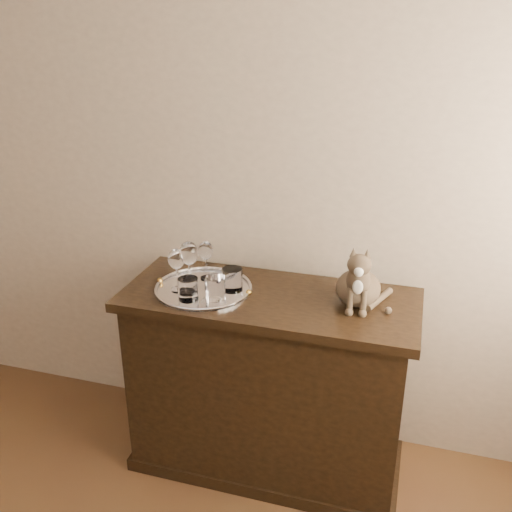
{
  "coord_description": "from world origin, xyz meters",
  "views": [
    {
      "loc": [
        1.14,
        -0.05,
        1.89
      ],
      "look_at": [
        0.54,
        1.95,
        1.01
      ],
      "focal_mm": 40.0,
      "sensor_mm": 36.0,
      "label": 1
    }
  ],
  "objects_px": {
    "tray": "(203,289)",
    "cat": "(359,272)",
    "tumbler_b": "(188,289)",
    "tumbler_c": "(232,279)",
    "tumbler_a": "(215,288)",
    "wine_glass_c": "(177,270)",
    "wine_glass_b": "(206,260)",
    "wine_glass_d": "(189,266)",
    "sideboard": "(268,383)"
  },
  "relations": [
    {
      "from": "tumbler_a",
      "to": "tumbler_b",
      "type": "relative_size",
      "value": 1.02
    },
    {
      "from": "sideboard",
      "to": "tumbler_a",
      "type": "height_order",
      "value": "tumbler_a"
    },
    {
      "from": "wine_glass_c",
      "to": "tumbler_b",
      "type": "bearing_deg",
      "value": -41.91
    },
    {
      "from": "tumbler_c",
      "to": "tumbler_a",
      "type": "bearing_deg",
      "value": -114.59
    },
    {
      "from": "sideboard",
      "to": "wine_glass_d",
      "type": "relative_size",
      "value": 5.78
    },
    {
      "from": "tray",
      "to": "wine_glass_b",
      "type": "height_order",
      "value": "wine_glass_b"
    },
    {
      "from": "sideboard",
      "to": "cat",
      "type": "relative_size",
      "value": 4.49
    },
    {
      "from": "wine_glass_c",
      "to": "sideboard",
      "type": "bearing_deg",
      "value": 10.61
    },
    {
      "from": "tray",
      "to": "cat",
      "type": "relative_size",
      "value": 1.5
    },
    {
      "from": "wine_glass_c",
      "to": "wine_glass_d",
      "type": "distance_m",
      "value": 0.05
    },
    {
      "from": "wine_glass_b",
      "to": "tumbler_b",
      "type": "xyz_separation_m",
      "value": [
        0.0,
        -0.2,
        -0.04
      ]
    },
    {
      "from": "tray",
      "to": "sideboard",
      "type": "bearing_deg",
      "value": 6.31
    },
    {
      "from": "wine_glass_c",
      "to": "tumbler_c",
      "type": "distance_m",
      "value": 0.23
    },
    {
      "from": "tumbler_c",
      "to": "wine_glass_d",
      "type": "bearing_deg",
      "value": -166.62
    },
    {
      "from": "wine_glass_d",
      "to": "tumbler_b",
      "type": "height_order",
      "value": "wine_glass_d"
    },
    {
      "from": "wine_glass_d",
      "to": "tumbler_b",
      "type": "xyz_separation_m",
      "value": [
        0.03,
        -0.09,
        -0.06
      ]
    },
    {
      "from": "tray",
      "to": "tumbler_b",
      "type": "distance_m",
      "value": 0.12
    },
    {
      "from": "sideboard",
      "to": "wine_glass_b",
      "type": "bearing_deg",
      "value": 167.1
    },
    {
      "from": "sideboard",
      "to": "tray",
      "type": "distance_m",
      "value": 0.51
    },
    {
      "from": "tumbler_b",
      "to": "wine_glass_d",
      "type": "bearing_deg",
      "value": 108.41
    },
    {
      "from": "tumbler_a",
      "to": "cat",
      "type": "xyz_separation_m",
      "value": [
        0.54,
        0.13,
        0.08
      ]
    },
    {
      "from": "wine_glass_b",
      "to": "wine_glass_d",
      "type": "bearing_deg",
      "value": -102.85
    },
    {
      "from": "cat",
      "to": "wine_glass_b",
      "type": "bearing_deg",
      "value": 173.03
    },
    {
      "from": "wine_glass_d",
      "to": "cat",
      "type": "height_order",
      "value": "cat"
    },
    {
      "from": "sideboard",
      "to": "wine_glass_c",
      "type": "relative_size",
      "value": 6.72
    },
    {
      "from": "tray",
      "to": "tumbler_c",
      "type": "height_order",
      "value": "tumbler_c"
    },
    {
      "from": "sideboard",
      "to": "tray",
      "type": "bearing_deg",
      "value": -173.69
    },
    {
      "from": "wine_glass_b",
      "to": "tumbler_c",
      "type": "relative_size",
      "value": 1.78
    },
    {
      "from": "tray",
      "to": "tumbler_a",
      "type": "height_order",
      "value": "tumbler_a"
    },
    {
      "from": "wine_glass_d",
      "to": "tumbler_c",
      "type": "height_order",
      "value": "wine_glass_d"
    },
    {
      "from": "cat",
      "to": "sideboard",
      "type": "bearing_deg",
      "value": -178.27
    },
    {
      "from": "tumbler_b",
      "to": "tumbler_c",
      "type": "height_order",
      "value": "tumbler_c"
    },
    {
      "from": "wine_glass_c",
      "to": "cat",
      "type": "bearing_deg",
      "value": 8.33
    },
    {
      "from": "sideboard",
      "to": "tumbler_b",
      "type": "bearing_deg",
      "value": -154.96
    },
    {
      "from": "tumbler_b",
      "to": "tumbler_a",
      "type": "bearing_deg",
      "value": 21.44
    },
    {
      "from": "tumbler_c",
      "to": "wine_glass_b",
      "type": "bearing_deg",
      "value": 152.06
    },
    {
      "from": "tumbler_b",
      "to": "tumbler_c",
      "type": "distance_m",
      "value": 0.19
    },
    {
      "from": "tumbler_a",
      "to": "wine_glass_c",
      "type": "bearing_deg",
      "value": 170.53
    },
    {
      "from": "wine_glass_d",
      "to": "tumbler_c",
      "type": "distance_m",
      "value": 0.18
    },
    {
      "from": "wine_glass_c",
      "to": "cat",
      "type": "height_order",
      "value": "cat"
    },
    {
      "from": "wine_glass_c",
      "to": "tumbler_a",
      "type": "distance_m",
      "value": 0.18
    },
    {
      "from": "wine_glass_b",
      "to": "tumbler_a",
      "type": "relative_size",
      "value": 1.82
    },
    {
      "from": "wine_glass_c",
      "to": "wine_glass_d",
      "type": "height_order",
      "value": "wine_glass_d"
    },
    {
      "from": "wine_glass_c",
      "to": "tumbler_b",
      "type": "distance_m",
      "value": 0.11
    },
    {
      "from": "tumbler_a",
      "to": "tumbler_c",
      "type": "relative_size",
      "value": 0.98
    },
    {
      "from": "tumbler_b",
      "to": "cat",
      "type": "bearing_deg",
      "value": 15.06
    },
    {
      "from": "wine_glass_c",
      "to": "wine_glass_b",
      "type": "bearing_deg",
      "value": 62.07
    },
    {
      "from": "sideboard",
      "to": "cat",
      "type": "height_order",
      "value": "cat"
    },
    {
      "from": "tumbler_b",
      "to": "tumbler_c",
      "type": "xyz_separation_m",
      "value": [
        0.14,
        0.13,
        0.0
      ]
    },
    {
      "from": "tray",
      "to": "wine_glass_b",
      "type": "relative_size",
      "value": 2.38
    }
  ]
}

